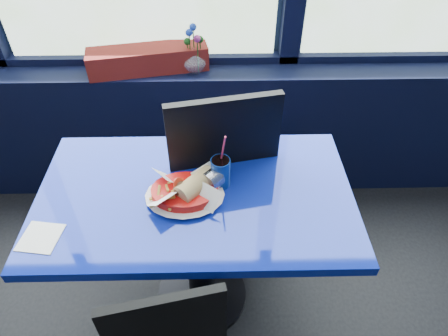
# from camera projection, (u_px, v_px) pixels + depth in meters

# --- Properties ---
(window_sill) EXTENTS (5.00, 0.26, 0.80)m
(window_sill) POSITION_uv_depth(u_px,v_px,m) (153.00, 130.00, 2.39)
(window_sill) COLOR black
(window_sill) RESTS_ON ground
(near_table) EXTENTS (1.20, 0.70, 0.75)m
(near_table) POSITION_uv_depth(u_px,v_px,m) (197.00, 223.00, 1.64)
(near_table) COLOR black
(near_table) RESTS_ON ground
(chair_near_back) EXTENTS (0.56, 0.56, 1.05)m
(chair_near_back) POSITION_uv_depth(u_px,v_px,m) (229.00, 166.00, 1.85)
(chair_near_back) COLOR black
(chair_near_back) RESTS_ON ground
(planter_box) EXTENTS (0.63, 0.27, 0.12)m
(planter_box) POSITION_uv_depth(u_px,v_px,m) (148.00, 59.00, 2.07)
(planter_box) COLOR maroon
(planter_box) RESTS_ON window_sill
(flower_vase) EXTENTS (0.13, 0.13, 0.25)m
(flower_vase) POSITION_uv_depth(u_px,v_px,m) (194.00, 58.00, 2.06)
(flower_vase) COLOR silver
(flower_vase) RESTS_ON window_sill
(food_basket) EXTENTS (0.32, 0.32, 0.10)m
(food_basket) POSITION_uv_depth(u_px,v_px,m) (186.00, 191.00, 1.48)
(food_basket) COLOR red
(food_basket) RESTS_ON near_table
(ketchup_bottle) EXTENTS (0.06, 0.06, 0.21)m
(ketchup_bottle) POSITION_uv_depth(u_px,v_px,m) (246.00, 137.00, 1.62)
(ketchup_bottle) COLOR red
(ketchup_bottle) RESTS_ON near_table
(soda_cup) EXTENTS (0.08, 0.08, 0.26)m
(soda_cup) POSITION_uv_depth(u_px,v_px,m) (221.00, 172.00, 1.51)
(soda_cup) COLOR navy
(soda_cup) RESTS_ON near_table
(napkin) EXTENTS (0.15, 0.15, 0.00)m
(napkin) POSITION_uv_depth(u_px,v_px,m) (41.00, 237.00, 1.36)
(napkin) COLOR white
(napkin) RESTS_ON near_table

